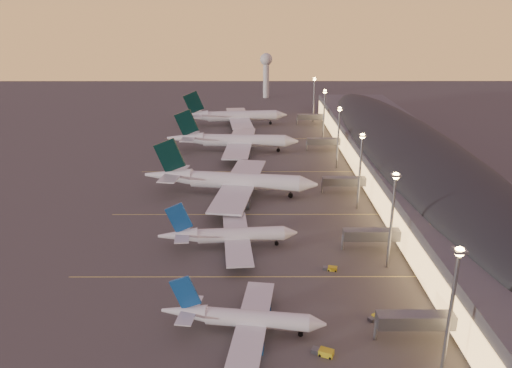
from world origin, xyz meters
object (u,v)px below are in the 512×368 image
at_px(radar_tower, 266,68).
at_px(baggage_tug_c, 331,268).
at_px(baggage_tug_b, 376,317).
at_px(airliner_narrow_south, 243,318).
at_px(airliner_wide_mid, 233,141).
at_px(airliner_wide_far, 233,116).
at_px(airliner_narrow_north, 229,235).
at_px(baggage_tug_a, 324,352).
at_px(airliner_wide_near, 230,181).

bearing_deg(radar_tower, baggage_tug_c, -87.58).
bearing_deg(baggage_tug_b, airliner_narrow_south, 156.63).
distance_m(airliner_wide_mid, baggage_tug_c, 116.91).
relative_size(baggage_tug_b, baggage_tug_c, 1.03).
bearing_deg(baggage_tug_b, radar_tower, 61.72).
xyz_separation_m(airliner_narrow_south, airliner_wide_far, (-10.16, 193.30, 2.00)).
relative_size(airliner_narrow_north, baggage_tug_a, 8.62).
xyz_separation_m(airliner_wide_far, baggage_tug_b, (38.89, -188.99, -4.69)).
xyz_separation_m(airliner_narrow_north, baggage_tug_c, (26.76, -13.19, -3.12)).
xyz_separation_m(radar_tower, baggage_tug_a, (4.93, -294.77, -21.30)).
distance_m(airliner_narrow_south, baggage_tug_a, 17.63).
relative_size(baggage_tug_a, baggage_tug_c, 1.21).
relative_size(airliner_wide_near, baggage_tug_b, 16.35).
relative_size(airliner_narrow_south, airliner_wide_mid, 0.56).
distance_m(airliner_narrow_north, airliner_wide_mid, 99.83).
xyz_separation_m(airliner_narrow_south, airliner_wide_mid, (-7.86, 138.62, 1.89)).
relative_size(airliner_narrow_north, airliner_wide_mid, 0.63).
distance_m(airliner_narrow_north, radar_tower, 249.66).
height_order(airliner_narrow_south, airliner_wide_mid, airliner_wide_mid).
height_order(airliner_wide_far, baggage_tug_b, airliner_wide_far).
relative_size(airliner_wide_far, radar_tower, 1.94).
bearing_deg(airliner_wide_mid, baggage_tug_a, -77.47).
distance_m(radar_tower, baggage_tug_c, 262.79).
height_order(radar_tower, baggage_tug_a, radar_tower).
height_order(airliner_narrow_north, baggage_tug_a, airliner_narrow_north).
bearing_deg(baggage_tug_b, airliner_wide_near, 82.75).
distance_m(airliner_wide_mid, baggage_tug_b, 139.28).
distance_m(airliner_narrow_north, baggage_tug_c, 29.99).
relative_size(airliner_narrow_north, airliner_wide_near, 0.62).
distance_m(airliner_wide_near, baggage_tug_a, 91.23).
xyz_separation_m(airliner_narrow_north, baggage_tug_a, (20.60, -46.27, -3.03)).
distance_m(baggage_tug_a, baggage_tug_c, 33.65).
xyz_separation_m(airliner_wide_near, baggage_tug_a, (22.21, -88.36, -4.61)).
bearing_deg(radar_tower, airliner_narrow_south, -92.16).
bearing_deg(airliner_wide_far, baggage_tug_c, -85.55).
bearing_deg(baggage_tug_c, baggage_tug_a, -86.39).
bearing_deg(airliner_narrow_north, baggage_tug_a, -70.97).
distance_m(airliner_wide_far, baggage_tug_b, 193.01).
xyz_separation_m(airliner_wide_mid, radar_tower, (18.71, 148.73, 16.79)).
bearing_deg(airliner_wide_mid, baggage_tug_c, -71.89).
bearing_deg(baggage_tug_b, airliner_wide_far, 69.73).
distance_m(airliner_narrow_north, airliner_wide_far, 154.55).
relative_size(airliner_wide_near, airliner_wide_far, 1.00).
xyz_separation_m(airliner_wide_mid, baggage_tug_c, (29.79, -112.96, -4.60)).
height_order(airliner_wide_near, baggage_tug_b, airliner_wide_near).
bearing_deg(airliner_narrow_north, baggage_tug_c, -31.21).
bearing_deg(airliner_wide_mid, baggage_tug_b, -71.43).
relative_size(airliner_wide_mid, baggage_tug_b, 16.01).
distance_m(baggage_tug_b, baggage_tug_c, 22.41).
distance_m(airliner_wide_mid, radar_tower, 150.84).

